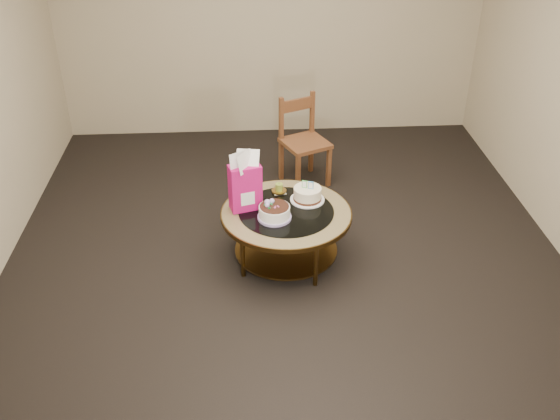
{
  "coord_description": "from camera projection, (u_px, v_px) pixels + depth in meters",
  "views": [
    {
      "loc": [
        -0.3,
        -4.07,
        3.01
      ],
      "look_at": [
        -0.05,
        0.02,
        0.46
      ],
      "focal_mm": 40.0,
      "sensor_mm": 36.0,
      "label": 1
    }
  ],
  "objects": [
    {
      "name": "coffee_table",
      "position": [
        286.0,
        220.0,
        4.86
      ],
      "size": [
        1.02,
        1.02,
        0.46
      ],
      "color": "brown",
      "rests_on": "ground"
    },
    {
      "name": "room_walls",
      "position": [
        287.0,
        76.0,
        4.24
      ],
      "size": [
        4.52,
        5.02,
        2.61
      ],
      "color": "tan",
      "rests_on": "ground"
    },
    {
      "name": "decorated_cake",
      "position": [
        274.0,
        213.0,
        4.7
      ],
      "size": [
        0.26,
        0.26,
        0.15
      ],
      "rotation": [
        0.0,
        0.0,
        0.05
      ],
      "color": "#AD95D3",
      "rests_on": "coffee_table"
    },
    {
      "name": "cream_cake",
      "position": [
        307.0,
        194.0,
        4.93
      ],
      "size": [
        0.27,
        0.27,
        0.17
      ],
      "rotation": [
        0.0,
        0.0,
        -0.37
      ],
      "color": "white",
      "rests_on": "coffee_table"
    },
    {
      "name": "dining_chair",
      "position": [
        303.0,
        141.0,
        5.94
      ],
      "size": [
        0.52,
        0.52,
        0.85
      ],
      "rotation": [
        0.0,
        0.0,
        0.42
      ],
      "color": "brown",
      "rests_on": "ground"
    },
    {
      "name": "gift_bag",
      "position": [
        245.0,
        181.0,
        4.73
      ],
      "size": [
        0.27,
        0.22,
        0.48
      ],
      "rotation": [
        0.0,
        0.0,
        0.28
      ],
      "color": "#CC1381",
      "rests_on": "coffee_table"
    },
    {
      "name": "pillar_candle",
      "position": [
        279.0,
        189.0,
        5.04
      ],
      "size": [
        0.12,
        0.12,
        0.09
      ],
      "rotation": [
        0.0,
        0.0,
        0.21
      ],
      "color": "#EAC460",
      "rests_on": "coffee_table"
    },
    {
      "name": "ground",
      "position": [
        286.0,
        259.0,
        5.06
      ],
      "size": [
        5.0,
        5.0,
        0.0
      ],
      "primitive_type": "plane",
      "color": "black",
      "rests_on": "ground"
    }
  ]
}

